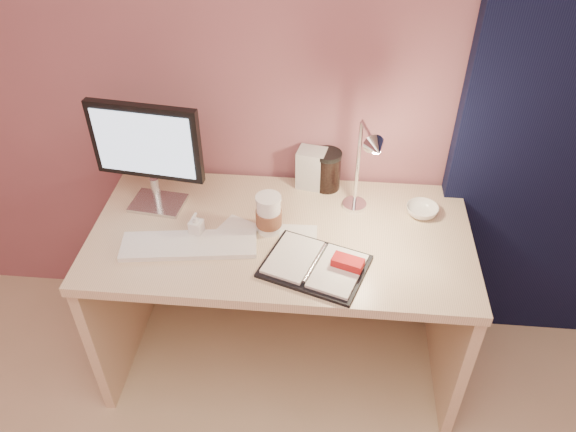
# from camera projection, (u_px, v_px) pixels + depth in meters

# --- Properties ---
(room) EXTENTS (3.50, 3.50, 3.50)m
(room) POSITION_uv_depth(u_px,v_px,m) (557.00, 104.00, 1.98)
(room) COLOR #C6B28E
(room) RESTS_ON ground
(desk) EXTENTS (1.40, 0.70, 0.73)m
(desk) POSITION_uv_depth(u_px,v_px,m) (283.00, 263.00, 2.26)
(desk) COLOR beige
(desk) RESTS_ON ground
(monitor) EXTENTS (0.41, 0.17, 0.44)m
(monitor) POSITION_uv_depth(u_px,v_px,m) (148.00, 148.00, 2.03)
(monitor) COLOR silver
(monitor) RESTS_ON desk
(keyboard) EXTENTS (0.49, 0.20, 0.02)m
(keyboard) POSITION_uv_depth(u_px,v_px,m) (189.00, 245.00, 2.00)
(keyboard) COLOR white
(keyboard) RESTS_ON desk
(planner) EXTENTS (0.40, 0.35, 0.05)m
(planner) POSITION_uv_depth(u_px,v_px,m) (318.00, 265.00, 1.91)
(planner) COLOR black
(planner) RESTS_ON desk
(paper_a) EXTENTS (0.14, 0.14, 0.00)m
(paper_a) POSITION_uv_depth(u_px,v_px,m) (298.00, 237.00, 2.04)
(paper_a) COLOR silver
(paper_a) RESTS_ON desk
(paper_c) EXTENTS (0.18, 0.18, 0.00)m
(paper_c) POSITION_uv_depth(u_px,v_px,m) (237.00, 230.00, 2.07)
(paper_c) COLOR silver
(paper_c) RESTS_ON desk
(coffee_cup) EXTENTS (0.10, 0.10, 0.15)m
(coffee_cup) POSITION_uv_depth(u_px,v_px,m) (269.00, 215.00, 2.03)
(coffee_cup) COLOR white
(coffee_cup) RESTS_ON desk
(bowl) EXTENTS (0.16, 0.16, 0.04)m
(bowl) POSITION_uv_depth(u_px,v_px,m) (422.00, 210.00, 2.13)
(bowl) COLOR silver
(bowl) RESTS_ON desk
(lotion_bottle) EXTENTS (0.06, 0.06, 0.10)m
(lotion_bottle) POSITION_uv_depth(u_px,v_px,m) (196.00, 225.00, 2.02)
(lotion_bottle) COLOR white
(lotion_bottle) RESTS_ON desk
(dark_jar) EXTENTS (0.10, 0.10, 0.15)m
(dark_jar) POSITION_uv_depth(u_px,v_px,m) (327.00, 172.00, 2.24)
(dark_jar) COLOR black
(dark_jar) RESTS_ON desk
(product_box) EXTENTS (0.13, 0.11, 0.17)m
(product_box) POSITION_uv_depth(u_px,v_px,m) (312.00, 168.00, 2.24)
(product_box) COLOR silver
(product_box) RESTS_ON desk
(desk_lamp) EXTENTS (0.14, 0.25, 0.40)m
(desk_lamp) POSITION_uv_depth(u_px,v_px,m) (351.00, 166.00, 1.95)
(desk_lamp) COLOR silver
(desk_lamp) RESTS_ON desk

